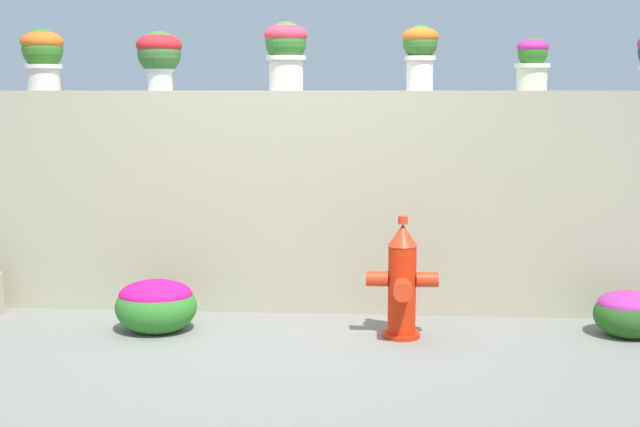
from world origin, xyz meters
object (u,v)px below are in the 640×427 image
object	(u,v)px
potted_plant_2	(159,53)
fire_hydrant	(402,283)
potted_plant_1	(43,53)
flower_bush_right	(630,312)
potted_plant_5	(532,61)
potted_plant_3	(286,49)
flower_bush_left	(156,303)
potted_plant_4	(420,50)

from	to	relation	value
potted_plant_2	fire_hydrant	distance (m)	2.34
potted_plant_2	potted_plant_1	bearing A→B (deg)	-179.94
flower_bush_right	potted_plant_5	bearing A→B (deg)	132.61
potted_plant_3	flower_bush_left	bearing A→B (deg)	-138.12
flower_bush_right	potted_plant_4	bearing A→B (deg)	156.66
flower_bush_left	fire_hydrant	bearing A→B (deg)	-1.40
potted_plant_4	fire_hydrant	size ratio (longest dim) A/B	0.57
potted_plant_3	flower_bush_left	world-z (taller)	potted_plant_3
potted_plant_3	flower_bush_right	distance (m)	2.87
potted_plant_4	flower_bush_right	xyz separation A→B (m)	(1.33, -0.57, -1.67)
flower_bush_right	flower_bush_left	bearing A→B (deg)	-178.06
fire_hydrant	flower_bush_right	distance (m)	1.47
potted_plant_4	flower_bush_left	bearing A→B (deg)	-158.41
potted_plant_3	potted_plant_4	size ratio (longest dim) A/B	1.07
potted_plant_1	flower_bush_right	size ratio (longest dim) A/B	0.96
fire_hydrant	potted_plant_5	bearing A→B (deg)	40.31
potted_plant_5	flower_bush_right	size ratio (longest dim) A/B	0.80
potted_plant_1	flower_bush_right	xyz separation A→B (m)	(3.97, -0.55, -1.65)
potted_plant_1	fire_hydrant	bearing A→B (deg)	-15.32
potted_plant_2	flower_bush_right	bearing A→B (deg)	-9.97
flower_bush_left	potted_plant_4	bearing A→B (deg)	21.59
potted_plant_1	potted_plant_5	xyz separation A→B (m)	(3.41, 0.06, -0.06)
potted_plant_2	potted_plant_5	world-z (taller)	potted_plant_2
potted_plant_3	flower_bush_right	size ratio (longest dim) A/B	1.05
potted_plant_1	potted_plant_5	size ratio (longest dim) A/B	1.20
potted_plant_1	potted_plant_3	world-z (taller)	potted_plant_3
potted_plant_4	potted_plant_5	size ratio (longest dim) A/B	1.23
potted_plant_5	fire_hydrant	size ratio (longest dim) A/B	0.46
fire_hydrant	potted_plant_1	bearing A→B (deg)	164.68
potted_plant_1	potted_plant_2	world-z (taller)	potted_plant_1
potted_plant_5	fire_hydrant	world-z (taller)	potted_plant_5
potted_plant_1	potted_plant_3	bearing A→B (deg)	1.47
potted_plant_4	flower_bush_right	world-z (taller)	potted_plant_4
potted_plant_2	flower_bush_right	world-z (taller)	potted_plant_2
potted_plant_1	potted_plant_2	xyz separation A→B (m)	(0.84, 0.00, -0.00)
potted_plant_3	flower_bush_left	distance (m)	1.95
potted_plant_1	flower_bush_left	world-z (taller)	potted_plant_1
potted_plant_3	fire_hydrant	world-z (taller)	potted_plant_3
potted_plant_1	flower_bush_right	bearing A→B (deg)	-7.89
potted_plant_4	potted_plant_3	bearing A→B (deg)	178.61
potted_plant_1	potted_plant_2	size ratio (longest dim) A/B	1.05
fire_hydrant	flower_bush_left	distance (m)	1.59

